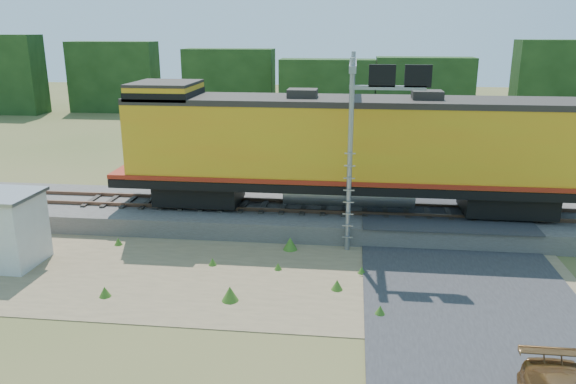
# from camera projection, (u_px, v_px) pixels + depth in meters

# --- Properties ---
(ground) EXTENTS (140.00, 140.00, 0.00)m
(ground) POSITION_uv_depth(u_px,v_px,m) (263.00, 281.00, 19.75)
(ground) COLOR #475123
(ground) RESTS_ON ground
(ballast) EXTENTS (70.00, 5.00, 0.80)m
(ballast) POSITION_uv_depth(u_px,v_px,m) (284.00, 215.00, 25.36)
(ballast) COLOR slate
(ballast) RESTS_ON ground
(rails) EXTENTS (70.00, 1.54, 0.16)m
(rails) POSITION_uv_depth(u_px,v_px,m) (284.00, 205.00, 25.22)
(rails) COLOR brown
(rails) RESTS_ON ballast
(dirt_shoulder) EXTENTS (26.00, 8.00, 0.03)m
(dirt_shoulder) POSITION_uv_depth(u_px,v_px,m) (211.00, 272.00, 20.45)
(dirt_shoulder) COLOR #8C7754
(dirt_shoulder) RESTS_ON ground
(road) EXTENTS (7.00, 66.00, 0.86)m
(road) POSITION_uv_depth(u_px,v_px,m) (463.00, 279.00, 19.66)
(road) COLOR #38383A
(road) RESTS_ON ground
(tree_line_north) EXTENTS (130.00, 3.00, 6.50)m
(tree_line_north) POSITION_uv_depth(u_px,v_px,m) (324.00, 86.00, 55.10)
(tree_line_north) COLOR black
(tree_line_north) RESTS_ON ground
(weed_clumps) EXTENTS (15.00, 6.20, 0.56)m
(weed_clumps) POSITION_uv_depth(u_px,v_px,m) (168.00, 275.00, 20.24)
(weed_clumps) COLOR #3C6A1E
(weed_clumps) RESTS_ON ground
(locomotive) EXTENTS (20.71, 3.16, 5.34)m
(locomotive) POSITION_uv_depth(u_px,v_px,m) (343.00, 147.00, 24.17)
(locomotive) COLOR black
(locomotive) RESTS_ON rails
(shed) EXTENTS (2.40, 2.40, 2.78)m
(shed) POSITION_uv_depth(u_px,v_px,m) (7.00, 229.00, 20.73)
(shed) COLOR silver
(shed) RESTS_ON ground
(signal_gantry) EXTENTS (2.98, 6.20, 7.52)m
(signal_gantry) POSITION_uv_depth(u_px,v_px,m) (361.00, 103.00, 22.88)
(signal_gantry) COLOR gray
(signal_gantry) RESTS_ON ground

